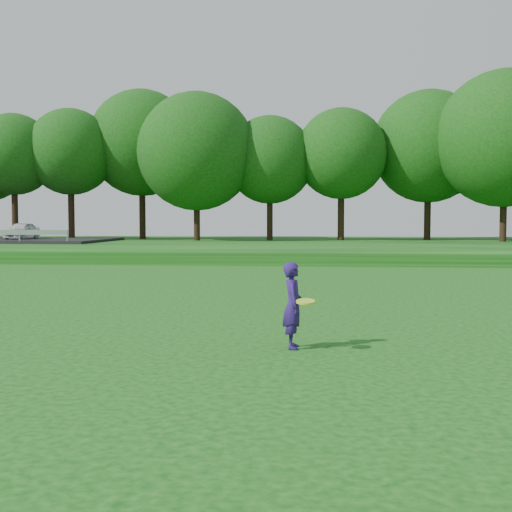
{
  "coord_description": "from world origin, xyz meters",
  "views": [
    {
      "loc": [
        2.74,
        -10.27,
        2.12
      ],
      "look_at": [
        1.34,
        4.24,
        1.3
      ],
      "focal_mm": 45.0,
      "sensor_mm": 36.0,
      "label": 1
    }
  ],
  "objects": [
    {
      "name": "ground",
      "position": [
        0.0,
        0.0,
        0.0
      ],
      "size": [
        140.0,
        140.0,
        0.0
      ],
      "primitive_type": "plane",
      "color": "#0C4310",
      "rests_on": "ground"
    },
    {
      "name": "berm",
      "position": [
        0.0,
        34.0,
        0.3
      ],
      "size": [
        130.0,
        30.0,
        0.6
      ],
      "primitive_type": "cube",
      "color": "#0C4310",
      "rests_on": "ground"
    },
    {
      "name": "walking_path",
      "position": [
        0.0,
        20.0,
        0.02
      ],
      "size": [
        130.0,
        1.6,
        0.04
      ],
      "primitive_type": "cube",
      "color": "gray",
      "rests_on": "ground"
    },
    {
      "name": "treeline",
      "position": [
        0.0,
        38.0,
        8.1
      ],
      "size": [
        104.0,
        7.0,
        15.0
      ],
      "primitive_type": null,
      "color": "#0F440F",
      "rests_on": "berm"
    },
    {
      "name": "woman",
      "position": [
        2.34,
        0.24,
        0.72
      ],
      "size": [
        0.56,
        0.75,
        1.43
      ],
      "color": "navy",
      "rests_on": "ground"
    }
  ]
}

